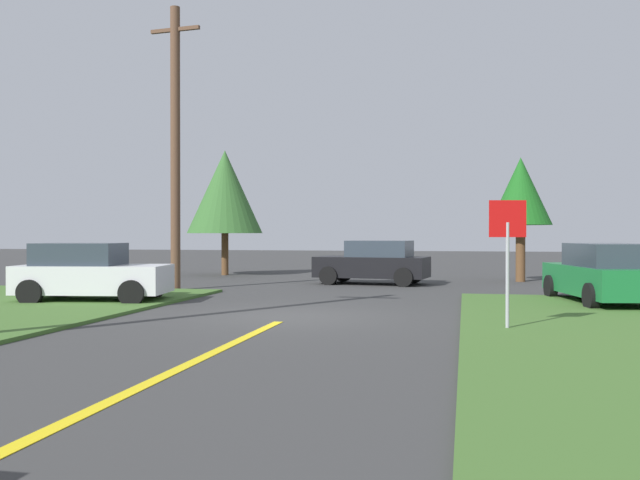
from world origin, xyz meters
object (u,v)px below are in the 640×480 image
(parked_car_near_building, at_px, (90,273))
(utility_pole_mid, at_px, (175,146))
(car_on_crossroad, at_px, (604,274))
(pine_tree_center, at_px, (521,192))
(stop_sign, at_px, (508,240))
(car_approaching_junction, at_px, (374,263))
(oak_tree_left, at_px, (225,192))

(parked_car_near_building, height_order, utility_pole_mid, utility_pole_mid)
(parked_car_near_building, distance_m, car_on_crossroad, 13.81)
(parked_car_near_building, distance_m, pine_tree_center, 16.54)
(pine_tree_center, bearing_deg, car_on_crossroad, -80.30)
(stop_sign, distance_m, car_approaching_junction, 12.61)
(utility_pole_mid, bearing_deg, stop_sign, -37.73)
(stop_sign, bearing_deg, utility_pole_mid, -49.04)
(parked_car_near_building, bearing_deg, car_approaching_junction, 42.72)
(oak_tree_left, bearing_deg, car_approaching_junction, -29.99)
(oak_tree_left, bearing_deg, parked_car_near_building, -87.14)
(car_approaching_junction, relative_size, utility_pole_mid, 0.46)
(utility_pole_mid, relative_size, oak_tree_left, 1.67)
(stop_sign, xyz_separation_m, car_approaching_junction, (-4.10, 11.89, -0.95))
(car_on_crossroad, bearing_deg, oak_tree_left, 43.20)
(parked_car_near_building, bearing_deg, car_on_crossroad, 0.77)
(car_approaching_junction, xyz_separation_m, car_on_crossroad, (6.92, -6.13, 0.00))
(car_on_crossroad, relative_size, utility_pole_mid, 0.51)
(car_on_crossroad, height_order, pine_tree_center, pine_tree_center)
(parked_car_near_building, xyz_separation_m, utility_pole_mid, (0.56, 4.41, 4.01))
(stop_sign, distance_m, oak_tree_left, 19.87)
(parked_car_near_building, bearing_deg, utility_pole_mid, 74.12)
(oak_tree_left, distance_m, pine_tree_center, 12.89)
(stop_sign, relative_size, pine_tree_center, 0.52)
(car_approaching_junction, xyz_separation_m, pine_tree_center, (5.44, 2.53, 2.69))
(parked_car_near_building, height_order, oak_tree_left, oak_tree_left)
(stop_sign, height_order, pine_tree_center, pine_tree_center)
(utility_pole_mid, bearing_deg, pine_tree_center, 29.27)
(parked_car_near_building, height_order, pine_tree_center, pine_tree_center)
(stop_sign, bearing_deg, car_approaching_junction, -82.27)
(car_approaching_junction, distance_m, oak_tree_left, 8.97)
(stop_sign, height_order, car_approaching_junction, stop_sign)
(parked_car_near_building, distance_m, utility_pole_mid, 5.98)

